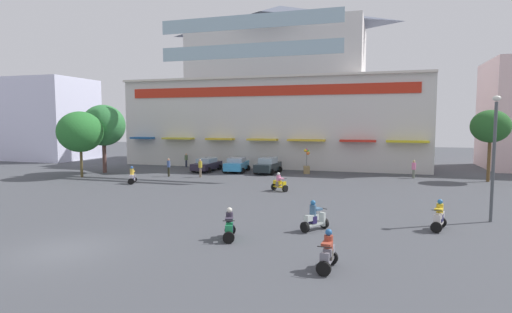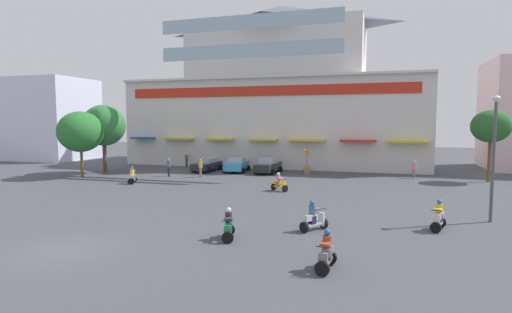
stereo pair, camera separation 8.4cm
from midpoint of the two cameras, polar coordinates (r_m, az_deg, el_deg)
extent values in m
plane|color=#44474C|center=(29.39, -8.23, -5.46)|extent=(128.00, 128.00, 0.00)
cube|color=silver|center=(51.53, 3.08, 4.66)|extent=(35.20, 13.77, 10.05)
cube|color=silver|center=(52.83, 3.31, 13.83)|extent=(20.72, 12.39, 6.78)
pyramid|color=#545B6D|center=(53.79, 3.34, 18.95)|extent=(21.13, 12.67, 2.93)
cube|color=red|center=(44.94, 0.96, 9.23)|extent=(32.39, 0.12, 1.08)
cube|color=silver|center=(45.04, 0.95, 11.18)|extent=(35.20, 0.70, 0.24)
cube|color=#1C5192|center=(50.65, -15.78, 2.53)|extent=(2.81, 1.10, 0.20)
cube|color=gold|center=(48.24, -10.98, 2.52)|extent=(3.75, 1.10, 0.20)
cube|color=gold|center=(46.01, -5.17, 2.47)|extent=(3.23, 1.10, 0.20)
cube|color=gold|center=(44.37, 0.85, 2.40)|extent=(3.35, 1.10, 0.20)
cube|color=gold|center=(43.28, 7.04, 2.30)|extent=(3.98, 1.10, 0.20)
cube|color=red|center=(42.69, 14.09, 2.15)|extent=(3.62, 1.10, 0.20)
cube|color=gold|center=(42.72, 20.49, 1.99)|extent=(4.01, 1.10, 0.20)
cube|color=#99B7C6|center=(40.14, -1.26, 14.70)|extent=(18.23, 0.08, 1.36)
cube|color=#99B7C6|center=(40.69, -1.27, 18.47)|extent=(18.23, 0.08, 1.36)
cube|color=silver|center=(63.35, -26.85, 4.69)|extent=(9.74, 8.84, 11.15)
cylinder|color=brown|center=(44.60, -20.64, -0.04)|extent=(0.39, 0.39, 3.29)
ellipsoid|color=#32793D|center=(44.45, -20.76, 4.13)|extent=(4.58, 3.91, 4.20)
cylinder|color=brown|center=(40.91, 29.92, -0.50)|extent=(0.27, 0.27, 3.74)
ellipsoid|color=#275C27|center=(40.77, 30.11, 3.71)|extent=(3.26, 3.00, 2.85)
cylinder|color=brown|center=(41.94, -23.44, -0.70)|extent=(0.25, 0.25, 2.91)
ellipsoid|color=#29712F|center=(41.77, -23.58, 3.22)|extent=(4.04, 4.44, 3.85)
cube|color=#272130|center=(43.38, -7.01, -1.28)|extent=(1.83, 4.52, 0.66)
cube|color=#93ADC3|center=(43.33, -7.02, -0.54)|extent=(1.54, 2.27, 0.46)
cylinder|color=black|center=(45.03, -7.25, -1.44)|extent=(0.60, 0.18, 0.60)
cylinder|color=black|center=(44.32, -5.22, -1.52)|extent=(0.60, 0.18, 0.60)
cylinder|color=black|center=(42.56, -8.86, -1.83)|extent=(0.60, 0.18, 0.60)
cylinder|color=black|center=(41.80, -6.74, -1.93)|extent=(0.60, 0.18, 0.60)
cube|color=#3493D0|center=(42.49, -2.82, -1.30)|extent=(2.22, 4.22, 0.78)
cube|color=#A4AEBD|center=(42.42, -2.82, -0.46)|extent=(1.77, 2.17, 0.46)
cylinder|color=black|center=(43.96, -3.58, -1.56)|extent=(0.61, 0.22, 0.60)
cylinder|color=black|center=(43.53, -1.24, -1.62)|extent=(0.61, 0.22, 0.60)
cylinder|color=black|center=(41.56, -4.46, -1.95)|extent=(0.61, 0.22, 0.60)
cylinder|color=black|center=(41.10, -2.00, -2.01)|extent=(0.61, 0.22, 0.60)
cube|color=#1C262A|center=(41.36, 1.64, -1.47)|extent=(1.98, 4.19, 0.78)
cube|color=#9FB7C7|center=(41.29, 1.64, -0.55)|extent=(1.60, 2.14, 0.56)
cylinder|color=black|center=(42.86, 1.14, -1.72)|extent=(0.61, 0.21, 0.60)
cylinder|color=black|center=(42.32, 3.29, -1.82)|extent=(0.61, 0.21, 0.60)
cylinder|color=black|center=(40.51, -0.09, -2.11)|extent=(0.61, 0.21, 0.60)
cylinder|color=black|center=(39.94, 2.18, -2.22)|extent=(0.61, 0.21, 0.60)
cylinder|color=black|center=(30.54, 4.07, -4.53)|extent=(0.39, 0.52, 0.52)
cylinder|color=black|center=(31.37, 2.47, -4.27)|extent=(0.39, 0.52, 0.52)
cube|color=gold|center=(30.94, 3.26, -4.29)|extent=(1.05, 0.79, 0.10)
cube|color=gold|center=(31.04, 2.98, -3.65)|extent=(0.73, 0.60, 0.28)
cube|color=gold|center=(30.59, 3.91, -4.14)|extent=(0.28, 0.35, 0.64)
cylinder|color=black|center=(30.49, 3.94, -3.16)|extent=(0.30, 0.46, 0.04)
cube|color=#72655A|center=(30.99, 3.10, -3.88)|extent=(0.40, 0.42, 0.36)
cylinder|color=pink|center=(30.93, 3.11, -3.11)|extent=(0.44, 0.44, 0.48)
sphere|color=silver|center=(30.88, 3.11, -2.47)|extent=(0.25, 0.25, 0.25)
cube|color=pink|center=(30.74, 3.46, -3.12)|extent=(0.55, 0.52, 0.10)
cylinder|color=black|center=(36.81, -16.92, -3.11)|extent=(0.53, 0.34, 0.52)
cylinder|color=black|center=(35.59, -17.27, -3.39)|extent=(0.53, 0.34, 0.52)
cube|color=silver|center=(36.19, -17.09, -3.15)|extent=(0.70, 1.12, 0.10)
cube|color=silver|center=(35.93, -17.17, -2.68)|extent=(0.55, 0.76, 0.28)
cube|color=silver|center=(36.66, -16.96, -2.83)|extent=(0.35, 0.26, 0.64)
cylinder|color=black|center=(36.62, -16.97, -2.00)|extent=(0.49, 0.24, 0.04)
cube|color=#1E234B|center=(36.04, -17.14, -2.85)|extent=(0.41, 0.38, 0.36)
cylinder|color=gold|center=(35.98, -17.16, -2.12)|extent=(0.42, 0.42, 0.56)
sphere|color=#2D5BA9|center=(35.94, -17.17, -1.50)|extent=(0.25, 0.25, 0.25)
cube|color=gold|center=(36.25, -17.08, -2.03)|extent=(0.49, 0.54, 0.10)
cylinder|color=black|center=(17.94, -4.02, -11.34)|extent=(0.54, 0.29, 0.52)
cylinder|color=black|center=(19.17, -3.79, -10.28)|extent=(0.54, 0.29, 0.52)
cube|color=#228D54|center=(18.54, -3.90, -10.61)|extent=(0.60, 1.15, 0.10)
cube|color=#228D54|center=(18.68, -3.86, -9.48)|extent=(0.50, 0.77, 0.28)
cube|color=#228D54|center=(18.01, -4.00, -10.63)|extent=(0.35, 0.23, 0.63)
cylinder|color=black|center=(17.85, -4.01, -9.03)|extent=(0.51, 0.19, 0.04)
cube|color=#232048|center=(18.61, -3.88, -9.91)|extent=(0.39, 0.36, 0.36)
cylinder|color=#302A3A|center=(18.50, -3.89, -8.63)|extent=(0.40, 0.40, 0.50)
sphere|color=silver|center=(18.42, -3.89, -7.54)|extent=(0.25, 0.25, 0.25)
cube|color=#302A3A|center=(18.23, -3.94, -8.76)|extent=(0.46, 0.52, 0.10)
cylinder|color=black|center=(21.33, 23.97, -9.13)|extent=(0.54, 0.29, 0.52)
cylinder|color=black|center=(22.46, 24.53, -8.44)|extent=(0.54, 0.29, 0.52)
cube|color=silver|center=(21.88, 24.26, -8.62)|extent=(0.58, 1.08, 0.10)
cube|color=silver|center=(22.00, 24.40, -7.49)|extent=(0.49, 0.72, 0.28)
cube|color=silver|center=(21.38, 24.05, -8.41)|extent=(0.35, 0.23, 0.70)
cylinder|color=black|center=(21.24, 24.09, -6.97)|extent=(0.51, 0.19, 0.04)
cube|color=navy|center=(21.93, 24.34, -7.84)|extent=(0.39, 0.36, 0.36)
cylinder|color=gold|center=(21.84, 24.38, -6.74)|extent=(0.40, 0.40, 0.50)
sphere|color=#2967A5|center=(21.78, 24.42, -5.81)|extent=(0.25, 0.25, 0.25)
cube|color=gold|center=(21.59, 24.26, -6.80)|extent=(0.46, 0.52, 0.10)
cylinder|color=black|center=(14.56, 9.34, -15.34)|extent=(0.53, 0.19, 0.52)
cylinder|color=black|center=(15.68, 10.38, -13.85)|extent=(0.53, 0.19, 0.52)
cube|color=slate|center=(15.10, 9.88, -14.35)|extent=(0.38, 1.09, 0.10)
cube|color=slate|center=(15.20, 10.09, -12.91)|extent=(0.36, 0.71, 0.28)
cube|color=slate|center=(14.60, 9.46, -14.43)|extent=(0.33, 0.17, 0.64)
cylinder|color=black|center=(14.41, 9.47, -12.48)|extent=(0.52, 0.09, 0.04)
cube|color=#4E4943|center=(15.14, 10.00, -13.45)|extent=(0.35, 0.31, 0.36)
cylinder|color=#9D3D2C|center=(15.01, 10.02, -11.85)|extent=(0.35, 0.35, 0.52)
sphere|color=#245A9A|center=(14.91, 10.04, -10.48)|extent=(0.25, 0.25, 0.25)
cube|color=#9D3D2C|center=(14.75, 9.79, -12.04)|extent=(0.38, 0.47, 0.10)
cylinder|color=black|center=(20.61, 9.47, -9.25)|extent=(0.51, 0.42, 0.52)
cylinder|color=black|center=(19.69, 6.77, -9.89)|extent=(0.51, 0.42, 0.52)
cube|color=silver|center=(20.13, 8.15, -9.40)|extent=(0.91, 1.11, 0.10)
cube|color=silver|center=(19.88, 7.67, -8.50)|extent=(0.68, 0.78, 0.28)
cube|color=silver|center=(20.46, 9.22, -8.71)|extent=(0.34, 0.30, 0.67)
cylinder|color=black|center=(20.36, 9.29, -7.22)|extent=(0.44, 0.33, 0.04)
cube|color=#241E4D|center=(19.98, 7.89, -8.79)|extent=(0.42, 0.41, 0.36)
cylinder|color=#3F6182|center=(19.88, 7.91, -7.53)|extent=(0.45, 0.45, 0.54)
sphere|color=#27659F|center=(19.80, 7.92, -6.46)|extent=(0.25, 0.25, 0.25)
cube|color=#3F6182|center=(20.07, 8.50, -7.33)|extent=(0.53, 0.56, 0.10)
cylinder|color=#272D3E|center=(47.69, -9.85, -0.98)|extent=(0.33, 0.33, 0.82)
cylinder|color=#516544|center=(47.62, -9.86, -0.15)|extent=(0.53, 0.53, 0.57)
sphere|color=tan|center=(47.59, -9.87, 0.31)|extent=(0.21, 0.21, 0.21)
cylinder|color=black|center=(39.83, -12.26, -2.13)|extent=(0.26, 0.26, 0.90)
cylinder|color=#3E568C|center=(39.74, -12.28, -1.04)|extent=(0.43, 0.43, 0.62)
sphere|color=tan|center=(39.70, -12.29, -0.44)|extent=(0.22, 0.22, 0.22)
cylinder|color=#7A6A53|center=(38.85, -7.91, -2.23)|extent=(0.26, 0.26, 0.91)
cylinder|color=gold|center=(38.76, -7.92, -1.14)|extent=(0.42, 0.42, 0.58)
sphere|color=tan|center=(38.72, -7.93, -0.55)|extent=(0.22, 0.22, 0.22)
cylinder|color=slate|center=(40.48, 21.27, -2.30)|extent=(0.33, 0.33, 0.83)
cylinder|color=pink|center=(40.40, 21.30, -1.27)|extent=(0.53, 0.53, 0.63)
sphere|color=tan|center=(40.36, 21.32, -0.66)|extent=(0.24, 0.24, 0.24)
cylinder|color=#474C51|center=(24.46, 30.38, -0.74)|extent=(0.16, 0.16, 6.31)
ellipsoid|color=silver|center=(24.40, 30.73, 7.08)|extent=(0.40, 0.40, 0.28)
cube|color=olive|center=(41.48, 7.09, -1.88)|extent=(0.80, 1.02, 0.75)
cylinder|color=#4C4C4C|center=(41.38, 7.10, -0.54)|extent=(0.04, 0.04, 1.20)
sphere|color=yellow|center=(41.27, 7.34, 0.53)|extent=(0.30, 0.30, 0.30)
sphere|color=#50BD49|center=(41.50, 7.28, 0.77)|extent=(0.31, 0.31, 0.31)
sphere|color=#E72B8A|center=(41.42, 7.03, 0.91)|extent=(0.30, 0.30, 0.30)
sphere|color=#45CE4E|center=(41.34, 6.90, 0.86)|extent=(0.31, 0.31, 0.31)
sphere|color=yellow|center=(41.16, 6.92, 0.84)|extent=(0.31, 0.31, 0.31)
sphere|color=orange|center=(41.06, 7.26, 0.45)|extent=(0.34, 0.34, 0.34)
camera|label=1|loc=(0.04, -90.07, -0.01)|focal=28.38mm
camera|label=2|loc=(0.04, 89.93, 0.01)|focal=28.38mm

